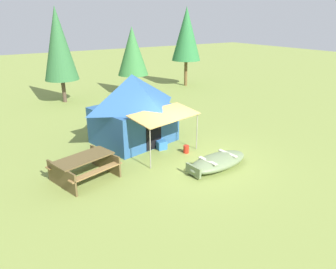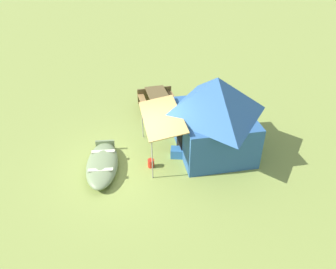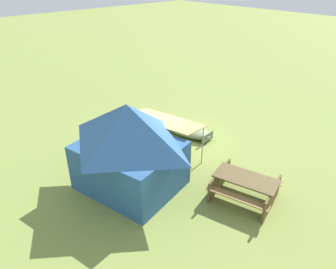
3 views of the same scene
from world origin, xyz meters
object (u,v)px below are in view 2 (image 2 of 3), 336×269
picnic_table (158,100)px  fuel_can (151,163)px  canvas_cabin_tent (214,114)px  cooler_box (177,152)px  beached_rowboat (102,164)px

picnic_table → fuel_can: bearing=-1.1°
canvas_cabin_tent → cooler_box: size_ratio=9.68×
picnic_table → fuel_can: picnic_table is taller
beached_rowboat → canvas_cabin_tent: size_ratio=0.60×
beached_rowboat → cooler_box: 2.59m
beached_rowboat → picnic_table: (-4.07, 1.67, 0.25)m
beached_rowboat → picnic_table: 4.41m
beached_rowboat → cooler_box: (-0.76, 2.47, -0.06)m
canvas_cabin_tent → fuel_can: canvas_cabin_tent is taller
cooler_box → fuel_can: bearing=-56.0°
canvas_cabin_tent → cooler_box: 1.86m
canvas_cabin_tent → beached_rowboat: bearing=-71.1°
beached_rowboat → canvas_cabin_tent: canvas_cabin_tent is taller
canvas_cabin_tent → cooler_box: bearing=-67.6°
canvas_cabin_tent → picnic_table: 3.59m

